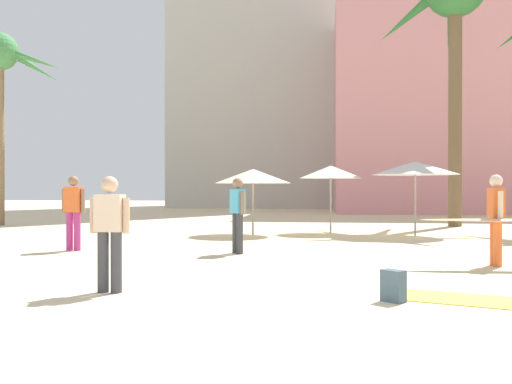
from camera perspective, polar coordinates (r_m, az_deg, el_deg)
ground at (r=5.50m, az=2.62°, el=-15.37°), size 120.00×120.00×0.00m
hotel_pink at (r=39.27m, az=21.06°, el=7.53°), size 17.64×10.97×12.79m
palm_tree_center at (r=24.48m, az=19.50°, el=17.58°), size 6.89×7.10×10.64m
cafe_umbrella_0 at (r=18.36m, az=15.82°, el=2.34°), size 2.70×2.70×2.34m
cafe_umbrella_2 at (r=18.04m, az=-0.31°, el=1.61°), size 2.46×2.46×2.11m
cafe_umbrella_3 at (r=18.92m, az=7.56°, el=2.01°), size 2.10×2.10×2.25m
beach_towel at (r=8.13m, az=21.46°, el=-10.17°), size 2.17×1.48×0.01m
backpack at (r=7.72m, az=13.76°, el=-9.25°), size 0.35×0.35×0.42m
person_mid_left at (r=11.62m, az=23.26°, el=-2.37°), size 2.97×0.83×1.75m
person_near_right at (r=14.16m, az=-17.99°, el=-1.69°), size 0.61×0.26×1.79m
person_mid_right at (r=8.33m, az=-14.58°, el=-3.63°), size 0.60×0.25×1.67m
person_mid_center at (r=12.86m, az=-1.87°, el=-2.03°), size 0.43×0.55×1.73m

